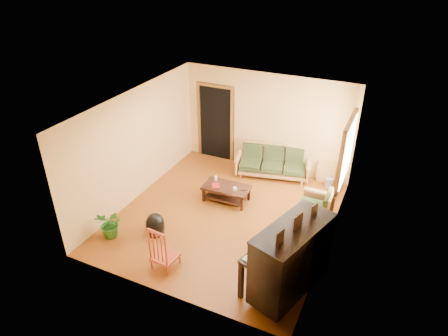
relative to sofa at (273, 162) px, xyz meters
The scene contains 16 objects.
floor 2.19m from the sofa, 99.59° to the right, with size 5.00×5.00×0.00m, color #5E2D0C.
doorway 1.95m from the sofa, 168.95° to the left, with size 1.08×0.16×2.05m, color black.
window 2.31m from the sofa, 24.07° to the right, with size 0.12×1.36×1.46m, color white.
sofa is the anchor object (origin of this frame).
coffee_table 1.68m from the sofa, 111.07° to the right, with size 1.08×0.59×0.39m, color black.
armchair 2.11m from the sofa, 46.66° to the right, with size 0.83×0.88×0.88m, color #A7713D.
piano 3.98m from the sofa, 66.89° to the right, with size 0.93×1.57×1.39m, color black.
footstool 3.60m from the sofa, 113.29° to the right, with size 0.38×0.38×0.37m, color black.
red_chair 4.10m from the sofa, 99.95° to the right, with size 0.44×0.48×0.94m, color maroon.
leaning_frame 1.36m from the sofa, 10.76° to the left, with size 0.45×0.10×0.60m, color #B5833C.
ceramic_crock 1.49m from the sofa, ahead, with size 0.19×0.19×0.23m, color #3748A6.
potted_plant 4.36m from the sofa, 120.17° to the right, with size 0.56×0.49×0.62m, color #21601B.
book 1.92m from the sofa, 118.11° to the right, with size 0.18×0.24×0.02m, color maroon.
candle 1.70m from the sofa, 123.84° to the right, with size 0.06×0.06×0.11m, color white.
glass_jar 1.65m from the sofa, 102.45° to the right, with size 0.09×0.09×0.06m, color white.
remote 1.55m from the sofa, 96.45° to the right, with size 0.13×0.04×0.01m, color black.
Camera 1 is at (3.04, -6.58, 5.31)m, focal length 32.00 mm.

